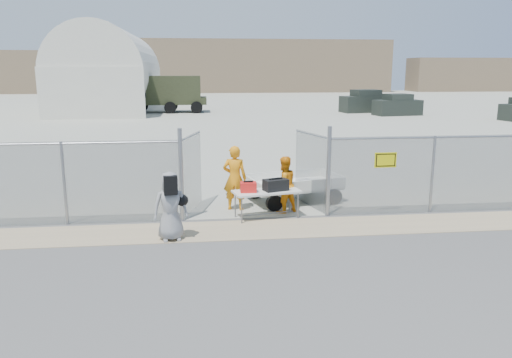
{
  "coord_description": "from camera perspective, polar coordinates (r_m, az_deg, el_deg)",
  "views": [
    {
      "loc": [
        -1.51,
        -11.06,
        4.0
      ],
      "look_at": [
        0.0,
        2.0,
        1.1
      ],
      "focal_mm": 35.0,
      "sensor_mm": 36.0,
      "label": 1
    }
  ],
  "objects": [
    {
      "name": "ground",
      "position": [
        11.85,
        1.12,
        -7.28
      ],
      "size": [
        160.0,
        160.0,
        0.0
      ],
      "primitive_type": "plane",
      "color": "#434343"
    },
    {
      "name": "quonset_hangar",
      "position": [
        51.76,
        -16.41,
        11.96
      ],
      "size": [
        9.0,
        18.0,
        8.0
      ],
      "primitive_type": null,
      "color": "silver",
      "rests_on": "ground"
    },
    {
      "name": "dirt_strip",
      "position": [
        12.79,
        0.52,
        -5.75
      ],
      "size": [
        44.0,
        1.6,
        0.01
      ],
      "primitive_type": "cube",
      "color": "tan",
      "rests_on": "ground"
    },
    {
      "name": "chain_link_fence",
      "position": [
        13.46,
        0.0,
        0.0
      ],
      "size": [
        40.0,
        0.2,
        2.2
      ],
      "primitive_type": null,
      "color": "gray",
      "rests_on": "ground"
    },
    {
      "name": "tarmac_inside",
      "position": [
        53.23,
        -5.01,
        8.1
      ],
      "size": [
        160.0,
        80.0,
        0.01
      ],
      "primitive_type": "cube",
      "color": "#A7A795",
      "rests_on": "ground"
    },
    {
      "name": "orange_bag",
      "position": [
        13.38,
        -0.88,
        -0.93
      ],
      "size": [
        0.44,
        0.3,
        0.27
      ],
      "primitive_type": "cube",
      "rotation": [
        0.0,
        0.0,
        -0.02
      ],
      "color": "red",
      "rests_on": "folding_table"
    },
    {
      "name": "parked_vehicle_near",
      "position": [
        46.11,
        15.86,
        8.15
      ],
      "size": [
        4.28,
        2.41,
        1.83
      ],
      "primitive_type": null,
      "rotation": [
        0.0,
        0.0,
        0.15
      ],
      "color": "#242A24",
      "rests_on": "ground"
    },
    {
      "name": "utility_trailer",
      "position": [
        15.37,
        4.3,
        -1.0
      ],
      "size": [
        3.95,
        2.7,
        0.87
      ],
      "primitive_type": null,
      "rotation": [
        0.0,
        0.0,
        0.26
      ],
      "color": "white",
      "rests_on": "ground"
    },
    {
      "name": "parked_vehicle_mid",
      "position": [
        48.68,
        12.4,
        8.66
      ],
      "size": [
        4.81,
        2.7,
        2.06
      ],
      "primitive_type": null,
      "rotation": [
        0.0,
        0.0,
        0.15
      ],
      "color": "#242A24",
      "rests_on": "ground"
    },
    {
      "name": "distant_hills",
      "position": [
        89.3,
        -2.48,
        12.76
      ],
      "size": [
        140.0,
        6.0,
        9.0
      ],
      "primitive_type": null,
      "color": "#7F684F",
      "rests_on": "ground"
    },
    {
      "name": "military_truck",
      "position": [
        48.14,
        -9.99,
        9.52
      ],
      "size": [
        7.14,
        2.71,
        3.39
      ],
      "primitive_type": null,
      "rotation": [
        0.0,
        0.0,
        -0.01
      ],
      "color": "#2F341E",
      "rests_on": "ground"
    },
    {
      "name": "security_worker_left",
      "position": [
        14.31,
        -2.45,
        0.1
      ],
      "size": [
        0.78,
        0.61,
        1.89
      ],
      "primitive_type": "imported",
      "rotation": [
        0.0,
        0.0,
        2.9
      ],
      "color": "orange",
      "rests_on": "ground"
    },
    {
      "name": "visitor",
      "position": [
        11.97,
        -9.76,
        -3.09
      ],
      "size": [
        0.89,
        0.66,
        1.66
      ],
      "primitive_type": "imported",
      "rotation": [
        0.0,
        0.0,
        0.17
      ],
      "color": "gray",
      "rests_on": "ground"
    },
    {
      "name": "black_duffel",
      "position": [
        13.56,
        2.26,
        -0.68
      ],
      "size": [
        0.73,
        0.56,
        0.31
      ],
      "primitive_type": "cube",
      "rotation": [
        0.0,
        0.0,
        0.32
      ],
      "color": "black",
      "rests_on": "folding_table"
    },
    {
      "name": "security_worker_right",
      "position": [
        14.11,
        3.19,
        -0.65
      ],
      "size": [
        0.97,
        0.88,
        1.62
      ],
      "primitive_type": "imported",
      "rotation": [
        0.0,
        0.0,
        3.56
      ],
      "color": "orange",
      "rests_on": "ground"
    },
    {
      "name": "folding_table",
      "position": [
        13.66,
        1.21,
        -2.91
      ],
      "size": [
        1.93,
        1.11,
        0.77
      ],
      "primitive_type": null,
      "rotation": [
        0.0,
        0.0,
        0.21
      ],
      "color": "white",
      "rests_on": "ground"
    }
  ]
}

